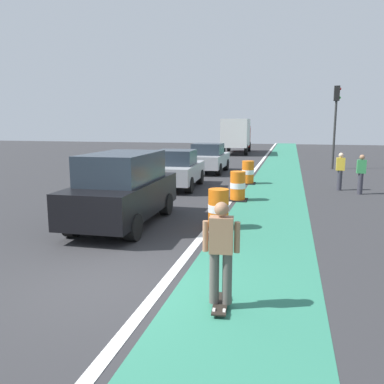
% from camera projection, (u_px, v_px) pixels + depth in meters
% --- Properties ---
extents(ground_plane, '(100.00, 100.00, 0.00)m').
position_uv_depth(ground_plane, '(114.00, 283.00, 7.14)').
color(ground_plane, '#2D2D30').
extents(bike_lane_strip, '(2.50, 80.00, 0.01)m').
position_uv_depth(bike_lane_strip, '(275.00, 186.00, 18.03)').
color(bike_lane_strip, '#2D755B').
rests_on(bike_lane_strip, ground).
extents(lane_divider_stripe, '(0.20, 80.00, 0.01)m').
position_uv_depth(lane_divider_stripe, '(243.00, 185.00, 18.39)').
color(lane_divider_stripe, silver).
rests_on(lane_divider_stripe, ground).
extents(skateboarder_on_lane, '(0.57, 0.82, 1.69)m').
position_uv_depth(skateboarder_on_lane, '(221.00, 252.00, 6.03)').
color(skateboarder_on_lane, black).
rests_on(skateboarder_on_lane, ground).
extents(parked_suv_nearest, '(2.00, 4.64, 2.04)m').
position_uv_depth(parked_suv_nearest, '(123.00, 189.00, 11.08)').
color(parked_suv_nearest, black).
rests_on(parked_suv_nearest, ground).
extents(parked_sedan_second, '(2.09, 4.19, 1.70)m').
position_uv_depth(parked_sedan_second, '(176.00, 169.00, 17.45)').
color(parked_sedan_second, '#9EA0A5').
rests_on(parked_sedan_second, ground).
extents(parked_sedan_third, '(1.92, 4.10, 1.70)m').
position_uv_depth(parked_sedan_third, '(209.00, 158.00, 22.96)').
color(parked_sedan_third, '#9EA0A5').
rests_on(parked_sedan_third, ground).
extents(traffic_barrel_front, '(0.73, 0.73, 1.09)m').
position_uv_depth(traffic_barrel_front, '(218.00, 209.00, 10.77)').
color(traffic_barrel_front, orange).
rests_on(traffic_barrel_front, ground).
extents(traffic_barrel_mid, '(0.73, 0.73, 1.09)m').
position_uv_depth(traffic_barrel_mid, '(238.00, 186.00, 14.69)').
color(traffic_barrel_mid, orange).
rests_on(traffic_barrel_mid, ground).
extents(traffic_barrel_back, '(0.73, 0.73, 1.09)m').
position_uv_depth(traffic_barrel_back, '(248.00, 173.00, 18.74)').
color(traffic_barrel_back, orange).
rests_on(traffic_barrel_back, ground).
extents(delivery_truck_down_block, '(2.68, 7.71, 3.23)m').
position_uv_depth(delivery_truck_down_block, '(237.00, 134.00, 37.41)').
color(delivery_truck_down_block, silver).
rests_on(delivery_truck_down_block, ground).
extents(traffic_light_corner, '(0.41, 0.32, 5.10)m').
position_uv_depth(traffic_light_corner, '(336.00, 112.00, 24.30)').
color(traffic_light_corner, '#2D2D2D').
rests_on(traffic_light_corner, ground).
extents(pedestrian_crossing, '(0.34, 0.20, 1.61)m').
position_uv_depth(pedestrian_crossing, '(340.00, 170.00, 16.86)').
color(pedestrian_crossing, '#33333D').
rests_on(pedestrian_crossing, ground).
extents(pedestrian_waiting, '(0.34, 0.20, 1.61)m').
position_uv_depth(pedestrian_waiting, '(361.00, 173.00, 15.89)').
color(pedestrian_waiting, '#33333D').
rests_on(pedestrian_waiting, ground).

